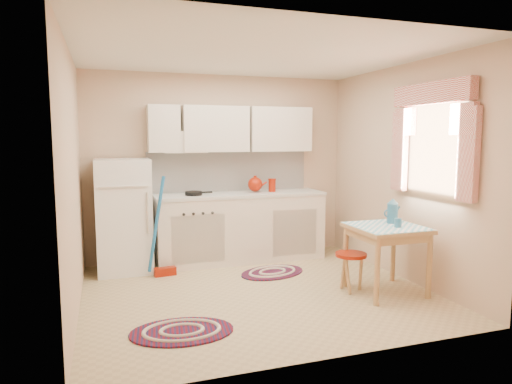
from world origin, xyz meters
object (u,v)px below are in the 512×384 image
(base_cabinets, at_px, (240,228))
(table, at_px, (386,260))
(stool, at_px, (351,272))
(fridge, at_px, (124,216))

(base_cabinets, bearing_deg, table, -57.49)
(base_cabinets, distance_m, stool, 1.79)
(table, relative_size, stool, 1.71)
(fridge, height_order, table, fridge)
(base_cabinets, height_order, stool, base_cabinets)
(fridge, height_order, base_cabinets, fridge)
(fridge, bearing_deg, base_cabinets, 1.90)
(base_cabinets, relative_size, stool, 5.36)
(table, height_order, stool, table)
(table, bearing_deg, fridge, 147.11)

